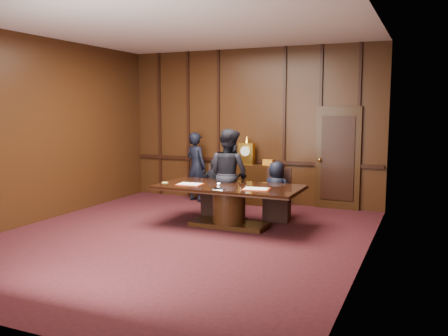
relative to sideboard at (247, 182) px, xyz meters
name	(u,v)px	position (x,y,z in m)	size (l,w,h in m)	color
room	(183,135)	(0.07, -3.12, 1.24)	(7.00, 7.04, 3.50)	black
sideboard	(247,182)	(0.00, 0.00, 0.00)	(1.60, 0.45, 1.54)	black
conference_table	(229,199)	(0.48, -2.16, 0.02)	(2.62, 1.32, 0.76)	black
folder_left	(190,184)	(-0.22, -2.36, 0.28)	(0.48, 0.36, 0.02)	#AD2C0F
folder_right	(256,189)	(1.07, -2.36, 0.28)	(0.50, 0.39, 0.02)	#AD2C0F
inkstand	(219,186)	(0.48, -2.61, 0.33)	(0.20, 0.14, 0.12)	white
notepad	(165,183)	(-0.74, -2.37, 0.28)	(0.10, 0.07, 0.01)	#D5C768
chair_left	(217,200)	(-0.17, -1.28, -0.19)	(0.50, 0.50, 0.99)	black
chair_right	(277,205)	(1.13, -1.28, -0.19)	(0.54, 0.54, 0.99)	black
signatory_left	(215,187)	(-0.17, -1.36, 0.09)	(0.67, 0.28, 1.15)	black
signatory_right	(276,191)	(1.13, -1.36, 0.09)	(0.56, 0.37, 1.15)	black
witness_left	(196,167)	(-1.18, -0.21, 0.32)	(0.59, 0.38, 1.61)	black
witness_right	(229,174)	(0.24, -1.61, 0.40)	(0.86, 0.67, 1.76)	black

